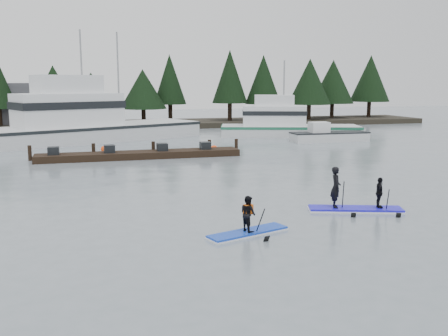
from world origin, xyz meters
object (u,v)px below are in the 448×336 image
object	(u,v)px
paddleboard_solo	(248,221)
paddleboard_duo	(354,197)
fishing_boat_medium	(286,130)
fishing_boat_large	(88,132)
floating_dock	(140,155)

from	to	relation	value
paddleboard_solo	paddleboard_duo	distance (m)	5.32
fishing_boat_medium	fishing_boat_large	bearing A→B (deg)	-165.01
paddleboard_solo	paddleboard_duo	bearing A→B (deg)	1.79
paddleboard_solo	fishing_boat_large	bearing A→B (deg)	80.95
paddleboard_solo	paddleboard_duo	xyz separation A→B (m)	(5.00, 1.82, 0.10)
fishing_boat_large	floating_dock	xyz separation A→B (m)	(3.20, -11.42, -0.59)
fishing_boat_large	fishing_boat_medium	distance (m)	18.19
fishing_boat_large	paddleboard_duo	distance (m)	29.48
paddleboard_duo	paddleboard_solo	bearing A→B (deg)	-141.28
fishing_boat_medium	paddleboard_duo	size ratio (longest dim) A/B	3.65
fishing_boat_large	paddleboard_duo	xyz separation A→B (m)	(9.75, -27.82, -0.26)
fishing_boat_large	floating_dock	size ratio (longest dim) A/B	1.45
fishing_boat_medium	floating_dock	distance (m)	18.37
floating_dock	paddleboard_solo	bearing A→B (deg)	-85.27
floating_dock	paddleboard_duo	world-z (taller)	paddleboard_duo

